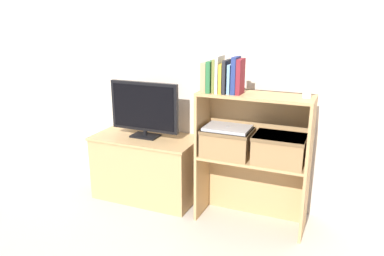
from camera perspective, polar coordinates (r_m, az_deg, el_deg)
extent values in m
plane|color=#BCB2A3|center=(2.92, -1.15, -13.59)|extent=(16.00, 16.00, 0.00)
cube|color=beige|center=(2.95, 2.41, 11.44)|extent=(10.00, 0.05, 2.40)
cube|color=tan|center=(3.15, -6.94, -6.10)|extent=(0.83, 0.42, 0.51)
cube|color=tan|center=(3.06, -7.11, -1.51)|extent=(0.85, 0.44, 0.02)
cube|color=black|center=(3.05, -7.12, -1.20)|extent=(0.22, 0.14, 0.01)
cylinder|color=black|center=(3.05, -7.14, -0.70)|extent=(0.04, 0.04, 0.04)
cube|color=black|center=(2.99, -7.29, 3.26)|extent=(0.58, 0.04, 0.39)
cube|color=black|center=(2.97, -7.48, 3.18)|extent=(0.54, 0.00, 0.35)
cube|color=tan|center=(2.89, 1.57, -8.22)|extent=(0.02, 0.29, 0.51)
cube|color=tan|center=(2.74, 16.81, -10.50)|extent=(0.02, 0.29, 0.51)
cube|color=tan|center=(2.91, 9.62, -8.29)|extent=(0.74, 0.02, 0.51)
cube|color=tan|center=(2.69, 9.19, -4.74)|extent=(0.74, 0.29, 0.02)
cube|color=tan|center=(2.72, 1.65, 1.08)|extent=(0.02, 0.29, 0.46)
cube|color=tan|center=(2.56, 17.72, -0.78)|extent=(0.02, 0.29, 0.46)
cube|color=tan|center=(2.74, 10.12, 0.93)|extent=(0.74, 0.02, 0.46)
cube|color=tan|center=(2.56, 9.67, 4.92)|extent=(0.74, 0.29, 0.02)
cube|color=tan|center=(2.60, 2.17, 7.80)|extent=(0.04, 0.14, 0.20)
cube|color=#286638|center=(2.58, 3.00, 7.87)|extent=(0.03, 0.16, 0.21)
cube|color=olive|center=(2.57, 3.65, 7.96)|extent=(0.02, 0.12, 0.22)
cube|color=silver|center=(2.56, 4.24, 8.18)|extent=(0.02, 0.15, 0.25)
cube|color=gold|center=(2.56, 4.74, 7.59)|extent=(0.02, 0.15, 0.20)
cube|color=#232328|center=(2.55, 5.32, 7.82)|extent=(0.02, 0.15, 0.22)
cube|color=#709ECC|center=(2.54, 5.93, 7.47)|extent=(0.02, 0.12, 0.20)
cube|color=navy|center=(2.53, 6.66, 7.98)|extent=(0.03, 0.13, 0.25)
cube|color=maroon|center=(2.52, 7.38, 7.77)|extent=(0.03, 0.13, 0.23)
cube|color=white|center=(2.50, 17.14, 5.36)|extent=(0.05, 0.03, 0.09)
cylinder|color=silver|center=(2.49, 17.25, 6.67)|extent=(0.01, 0.01, 0.03)
cube|color=#937047|center=(2.68, 5.39, -2.19)|extent=(0.34, 0.25, 0.20)
cube|color=brown|center=(2.66, 5.44, -0.44)|extent=(0.35, 0.26, 0.02)
cube|color=#937047|center=(2.61, 13.17, -3.17)|extent=(0.34, 0.25, 0.20)
cube|color=brown|center=(2.58, 13.29, -1.38)|extent=(0.35, 0.26, 0.02)
cube|color=#BCBCC1|center=(2.65, 5.45, 0.01)|extent=(0.32, 0.23, 0.02)
cylinder|color=#99999E|center=(2.65, 5.46, 0.25)|extent=(0.02, 0.02, 0.00)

